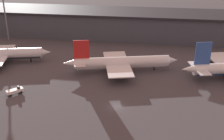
# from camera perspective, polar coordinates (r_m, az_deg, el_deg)

# --- Properties ---
(ground) EXTENTS (600.00, 600.00, 0.00)m
(ground) POSITION_cam_1_polar(r_m,az_deg,el_deg) (88.25, 0.99, -7.46)
(ground) COLOR #423F44
(terminal_building) EXTENTS (220.05, 27.64, 14.08)m
(terminal_building) POSITION_cam_1_polar(r_m,az_deg,el_deg) (157.20, 5.07, 9.26)
(terminal_building) COLOR #3D424C
(terminal_building) RESTS_ON ground
(airplane_1) EXTENTS (42.00, 27.73, 13.97)m
(airplane_1) POSITION_cam_1_polar(r_m,az_deg,el_deg) (129.12, -21.66, 3.00)
(airplane_1) COLOR silver
(airplane_1) RESTS_ON ground
(airplane_2) EXTENTS (45.65, 28.58, 13.51)m
(airplane_2) POSITION_cam_1_polar(r_m,az_deg,el_deg) (111.23, 1.82, 1.51)
(airplane_2) COLOR silver
(airplane_2) RESTS_ON ground
(service_vehicle_0) EXTENTS (5.30, 5.48, 2.53)m
(service_vehicle_0) POSITION_cam_1_polar(r_m,az_deg,el_deg) (100.50, -19.11, -4.01)
(service_vehicle_0) COLOR white
(service_vehicle_0) RESTS_ON ground
(lamp_post_0) EXTENTS (1.80, 1.80, 25.00)m
(lamp_post_0) POSITION_cam_1_polar(r_m,az_deg,el_deg) (158.80, -21.00, 11.24)
(lamp_post_0) COLOR slate
(lamp_post_0) RESTS_ON ground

